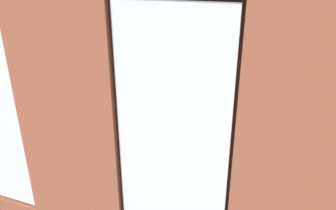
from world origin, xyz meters
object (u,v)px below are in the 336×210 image
object	(u,v)px
remote_gray	(207,128)
potted_plant_corner_near_left	(316,106)
cup_ceramic	(189,130)
media_console	(63,112)
papasan_chair	(204,92)
couch_by_window	(69,196)
potted_plant_between_couches	(174,208)
potted_plant_foreground_right	(115,69)
candle_jar	(179,123)
coffee_table	(186,131)
remote_silver	(186,128)
potted_plant_by_left_couch	(284,135)
couch_left	(309,182)
remote_black	(163,127)
potted_plant_mid_room_small	(215,117)
tv_flatscreen	(59,86)
potted_plant_near_tv	(52,123)

from	to	relation	value
remote_gray	potted_plant_corner_near_left	size ratio (longest dim) A/B	0.26
cup_ceramic	media_console	xyz separation A→B (m)	(2.87, -0.22, -0.22)
media_console	papasan_chair	world-z (taller)	papasan_chair
couch_by_window	potted_plant_between_couches	bearing A→B (deg)	-178.14
cup_ceramic	remote_gray	xyz separation A→B (m)	(-0.27, -0.23, -0.04)
potted_plant_foreground_right	remote_gray	bearing A→B (deg)	147.98
candle_jar	potted_plant_foreground_right	bearing A→B (deg)	-38.13
coffee_table	potted_plant_corner_near_left	xyz separation A→B (m)	(-2.21, -1.94, 0.05)
remote_silver	potted_plant_by_left_couch	world-z (taller)	potted_plant_by_left_couch
papasan_chair	potted_plant_corner_near_left	bearing A→B (deg)	-178.07
couch_left	potted_plant_corner_near_left	xyz separation A→B (m)	(-0.15, -2.70, 0.09)
couch_left	remote_black	size ratio (longest dim) A/B	10.27
coffee_table	remote_gray	bearing A→B (deg)	-161.31
papasan_chair	potted_plant_foreground_right	bearing A→B (deg)	-0.93
potted_plant_by_left_couch	potted_plant_foreground_right	bearing A→B (deg)	-17.97
cup_ceramic	remote_silver	size ratio (longest dim) A/B	0.56
remote_black	papasan_chair	size ratio (longest dim) A/B	0.15
papasan_chair	potted_plant_between_couches	distance (m)	4.10
couch_left	potted_plant_mid_room_small	size ratio (longest dim) A/B	4.05
potted_plant_mid_room_small	potted_plant_corner_near_left	bearing A→B (deg)	-152.13
cup_ceramic	candle_jar	distance (m)	0.33
media_console	potted_plant_between_couches	world-z (taller)	potted_plant_between_couches
couch_left	potted_plant_between_couches	xyz separation A→B (m)	(1.49, 1.41, 0.21)
tv_flatscreen	papasan_chair	distance (m)	3.16
tv_flatscreen	potted_plant_mid_room_small	world-z (taller)	tv_flatscreen
couch_by_window	papasan_chair	bearing A→B (deg)	-99.68
remote_black	potted_plant_foreground_right	distance (m)	2.90
media_console	cup_ceramic	bearing A→B (deg)	175.59
potted_plant_corner_near_left	potted_plant_near_tv	bearing A→B (deg)	32.17
cup_ceramic	potted_plant_by_left_couch	xyz separation A→B (m)	(-1.56, -0.67, -0.14)
candle_jar	potted_plant_between_couches	world-z (taller)	potted_plant_between_couches
cup_ceramic	media_console	world-z (taller)	cup_ceramic
papasan_chair	potted_plant_near_tv	distance (m)	3.40
couch_by_window	remote_black	xyz separation A→B (m)	(-0.47, -2.11, 0.10)
coffee_table	potted_plant_corner_near_left	size ratio (longest dim) A/B	2.05
couch_left	candle_jar	bearing A→B (deg)	-109.95
potted_plant_corner_near_left	media_console	bearing A→B (deg)	20.13
potted_plant_mid_room_small	potted_plant_between_couches	size ratio (longest dim) A/B	0.35
remote_gray	potted_plant_mid_room_small	bearing A→B (deg)	5.54
remote_silver	remote_gray	bearing A→B (deg)	-157.71
candle_jar	potted_plant_foreground_right	distance (m)	2.94
remote_gray	papasan_chair	xyz separation A→B (m)	(0.54, -1.74, 0.01)
couch_left	remote_silver	world-z (taller)	couch_left
potted_plant_by_left_couch	potted_plant_between_couches	distance (m)	2.94
remote_gray	potted_plant_foreground_right	world-z (taller)	potted_plant_foreground_right
media_console	papasan_chair	size ratio (longest dim) A/B	0.92
coffee_table	remote_black	distance (m)	0.42
cup_ceramic	remote_gray	distance (m)	0.35
remote_silver	potted_plant_by_left_couch	bearing A→B (deg)	-157.76
candle_jar	papasan_chair	world-z (taller)	papasan_chair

